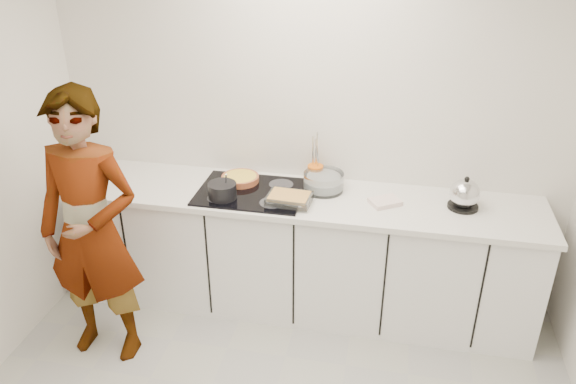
% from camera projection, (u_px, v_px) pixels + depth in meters
% --- Properties ---
extents(wall_back, '(3.60, 0.00, 2.60)m').
position_uv_depth(wall_back, '(311.00, 126.00, 3.90)').
color(wall_back, white).
rests_on(wall_back, ground).
extents(base_cabinets, '(3.20, 0.58, 0.87)m').
position_uv_depth(base_cabinets, '(301.00, 255.00, 4.02)').
color(base_cabinets, white).
rests_on(base_cabinets, floor).
extents(countertop, '(3.24, 0.64, 0.04)m').
position_uv_depth(countertop, '(302.00, 199.00, 3.81)').
color(countertop, white).
rests_on(countertop, base_cabinets).
extents(hob, '(0.72, 0.54, 0.01)m').
position_uv_depth(hob, '(251.00, 192.00, 3.84)').
color(hob, black).
rests_on(hob, countertop).
extents(tart_dish, '(0.32, 0.32, 0.04)m').
position_uv_depth(tart_dish, '(240.00, 178.00, 3.96)').
color(tart_dish, '#A4512F').
rests_on(tart_dish, hob).
extents(saucepan, '(0.23, 0.23, 0.18)m').
position_uv_depth(saucepan, '(222.00, 191.00, 3.72)').
color(saucepan, black).
rests_on(saucepan, hob).
extents(baking_dish, '(0.30, 0.23, 0.05)m').
position_uv_depth(baking_dish, '(289.00, 198.00, 3.68)').
color(baking_dish, silver).
rests_on(baking_dish, hob).
extents(mixing_bowl, '(0.29, 0.29, 0.13)m').
position_uv_depth(mixing_bowl, '(324.00, 182.00, 3.85)').
color(mixing_bowl, silver).
rests_on(mixing_bowl, countertop).
extents(tea_towel, '(0.24, 0.22, 0.03)m').
position_uv_depth(tea_towel, '(385.00, 202.00, 3.69)').
color(tea_towel, white).
rests_on(tea_towel, countertop).
extents(kettle, '(0.23, 0.23, 0.22)m').
position_uv_depth(kettle, '(464.00, 195.00, 3.61)').
color(kettle, black).
rests_on(kettle, countertop).
extents(utensil_crock, '(0.14, 0.14, 0.14)m').
position_uv_depth(utensil_crock, '(315.00, 175.00, 3.94)').
color(utensil_crock, orange).
rests_on(utensil_crock, countertop).
extents(cook, '(0.66, 0.43, 1.80)m').
position_uv_depth(cook, '(91.00, 232.00, 3.41)').
color(cook, white).
rests_on(cook, floor).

